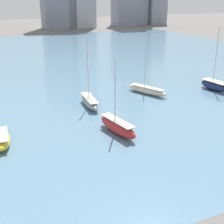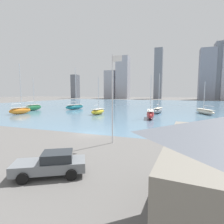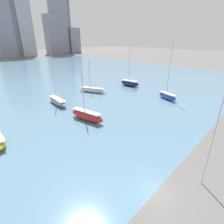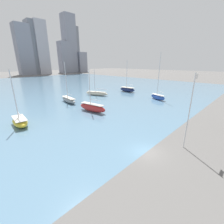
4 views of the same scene
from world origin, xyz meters
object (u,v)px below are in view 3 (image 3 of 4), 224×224
(sailboat_gray, at_px, (58,101))
(flag_pole, at_px, (213,140))
(sailboat_navy, at_px, (130,83))
(sailboat_blue, at_px, (167,96))
(sailboat_cream, at_px, (92,90))
(sailboat_red, at_px, (87,115))

(sailboat_gray, bearing_deg, flag_pole, -86.89)
(sailboat_navy, bearing_deg, sailboat_gray, 171.57)
(flag_pole, height_order, sailboat_blue, sailboat_blue)
(flag_pole, relative_size, sailboat_cream, 1.12)
(sailboat_red, bearing_deg, sailboat_cream, 37.79)
(sailboat_navy, height_order, sailboat_red, sailboat_navy)
(sailboat_gray, bearing_deg, sailboat_blue, -31.73)
(sailboat_red, distance_m, sailboat_gray, 12.48)
(flag_pole, bearing_deg, sailboat_blue, 34.83)
(sailboat_gray, distance_m, sailboat_blue, 29.15)
(sailboat_cream, relative_size, sailboat_blue, 0.63)
(sailboat_navy, relative_size, sailboat_blue, 0.85)
(sailboat_cream, xyz_separation_m, sailboat_gray, (-13.10, -2.03, 0.11))
(sailboat_navy, xyz_separation_m, sailboat_gray, (-27.17, 1.64, -0.13))
(sailboat_red, height_order, sailboat_gray, sailboat_gray)
(flag_pole, xyz_separation_m, sailboat_blue, (24.95, 17.36, -4.75))
(flag_pole, distance_m, sailboat_blue, 30.77)
(sailboat_navy, bearing_deg, sailboat_blue, -109.47)
(sailboat_navy, bearing_deg, sailboat_red, -163.72)
(sailboat_cream, bearing_deg, sailboat_gray, 166.84)
(sailboat_navy, height_order, sailboat_gray, sailboat_navy)
(sailboat_cream, height_order, sailboat_navy, sailboat_navy)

